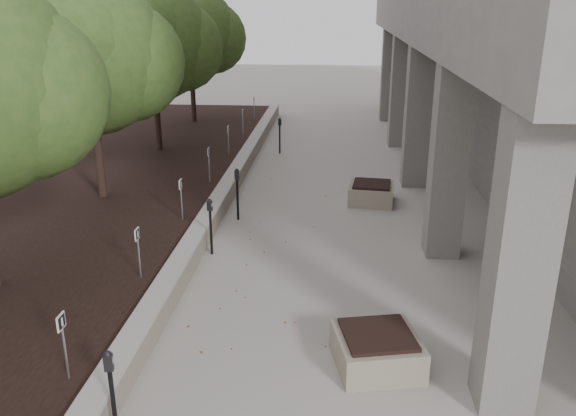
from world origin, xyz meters
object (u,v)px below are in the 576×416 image
(crabapple_tree_5, at_px, (191,54))
(parking_meter_2, at_px, (113,396))
(parking_meter_3, at_px, (211,227))
(planter_back, at_px, (371,193))
(parking_meter_5, at_px, (280,136))
(parking_meter_4, at_px, (237,194))
(planter_front, at_px, (377,349))
(crabapple_tree_4, at_px, (154,67))
(crabapple_tree_3, at_px, (92,89))

(crabapple_tree_5, relative_size, parking_meter_2, 4.29)
(parking_meter_2, bearing_deg, parking_meter_3, 79.46)
(planter_back, bearing_deg, crabapple_tree_5, 128.23)
(crabapple_tree_5, bearing_deg, parking_meter_5, -42.55)
(parking_meter_4, distance_m, planter_back, 3.74)
(parking_meter_3, xyz_separation_m, planter_front, (3.27, -3.81, -0.35))
(parking_meter_2, relative_size, planter_front, 1.07)
(crabapple_tree_4, bearing_deg, parking_meter_4, -56.52)
(crabapple_tree_4, xyz_separation_m, parking_meter_4, (3.53, -5.34, -2.46))
(crabapple_tree_4, bearing_deg, planter_front, -59.73)
(parking_meter_4, height_order, planter_front, parking_meter_4)
(crabapple_tree_5, xyz_separation_m, planter_front, (6.59, -16.29, -2.84))
(crabapple_tree_5, xyz_separation_m, parking_meter_2, (3.30, -18.12, -2.49))
(parking_meter_5, bearing_deg, planter_front, -99.78)
(crabapple_tree_5, xyz_separation_m, planter_back, (6.89, -8.74, -2.85))
(crabapple_tree_3, distance_m, crabapple_tree_4, 5.00)
(parking_meter_4, height_order, parking_meter_5, parking_meter_4)
(crabapple_tree_3, height_order, parking_meter_5, crabapple_tree_3)
(parking_meter_5, relative_size, planter_front, 1.08)
(planter_front, bearing_deg, parking_meter_5, 101.84)
(parking_meter_5, bearing_deg, parking_meter_4, -114.96)
(parking_meter_4, xyz_separation_m, planter_front, (3.05, -5.94, -0.38))
(crabapple_tree_5, distance_m, planter_back, 11.49)
(parking_meter_5, height_order, planter_front, parking_meter_5)
(crabapple_tree_3, distance_m, parking_meter_3, 4.83)
(crabapple_tree_3, relative_size, crabapple_tree_4, 1.00)
(crabapple_tree_3, relative_size, parking_meter_4, 4.15)
(planter_front, bearing_deg, parking_meter_3, 130.63)
(parking_meter_3, bearing_deg, crabapple_tree_3, 158.62)
(parking_meter_2, xyz_separation_m, planter_back, (3.59, 9.38, -0.36))
(parking_meter_5, bearing_deg, planter_back, -81.68)
(crabapple_tree_5, bearing_deg, crabapple_tree_4, -90.00)
(planter_front, bearing_deg, parking_meter_2, -150.84)
(crabapple_tree_5, bearing_deg, parking_meter_2, -79.68)
(parking_meter_2, height_order, planter_front, parking_meter_2)
(crabapple_tree_4, xyz_separation_m, crabapple_tree_5, (0.00, 5.00, 0.00))
(planter_back, bearing_deg, planter_front, -92.29)
(parking_meter_3, relative_size, planter_front, 1.06)
(planter_front, bearing_deg, crabapple_tree_4, 120.27)
(parking_meter_5, bearing_deg, parking_meter_2, -114.10)
(parking_meter_2, height_order, parking_meter_4, parking_meter_4)
(parking_meter_3, bearing_deg, crabapple_tree_4, 129.27)
(parking_meter_3, bearing_deg, planter_front, -34.02)
(crabapple_tree_5, bearing_deg, planter_back, -51.77)
(crabapple_tree_4, height_order, parking_meter_4, crabapple_tree_4)
(parking_meter_2, bearing_deg, planter_back, 58.68)
(crabapple_tree_5, height_order, planter_front, crabapple_tree_5)
(planter_front, bearing_deg, crabapple_tree_5, 112.02)
(crabapple_tree_4, xyz_separation_m, parking_meter_2, (3.30, -13.12, -2.49))
(parking_meter_4, height_order, planter_back, parking_meter_4)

